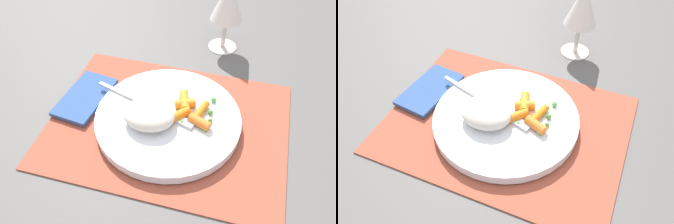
{
  "view_description": "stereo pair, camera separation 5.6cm",
  "coord_description": "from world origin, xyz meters",
  "views": [
    {
      "loc": [
        0.11,
        -0.4,
        0.47
      ],
      "look_at": [
        0.0,
        0.0,
        0.03
      ],
      "focal_mm": 37.33,
      "sensor_mm": 36.0,
      "label": 1
    },
    {
      "loc": [
        0.16,
        -0.39,
        0.47
      ],
      "look_at": [
        0.0,
        0.0,
        0.03
      ],
      "focal_mm": 37.33,
      "sensor_mm": 36.0,
      "label": 2
    }
  ],
  "objects": [
    {
      "name": "placemat",
      "position": [
        0.0,
        0.0,
        0.0
      ],
      "size": [
        0.42,
        0.32,
        0.01
      ],
      "primitive_type": "cube",
      "color": "#9E4733",
      "rests_on": "ground_plane"
    },
    {
      "name": "pea_scatter",
      "position": [
        0.05,
        0.02,
        0.03
      ],
      "size": [
        0.07,
        0.08,
        0.01
      ],
      "color": "#4EA232",
      "rests_on": "plate"
    },
    {
      "name": "ground_plane",
      "position": [
        0.0,
        0.0,
        0.0
      ],
      "size": [
        2.4,
        2.4,
        0.0
      ],
      "primitive_type": "plane",
      "color": "#565451"
    },
    {
      "name": "fork",
      "position": [
        -0.03,
        0.01,
        0.03
      ],
      "size": [
        0.2,
        0.07,
        0.01
      ],
      "color": "silver",
      "rests_on": "plate"
    },
    {
      "name": "wine_glass",
      "position": [
        0.06,
        0.26,
        0.11
      ],
      "size": [
        0.07,
        0.07,
        0.16
      ],
      "color": "silver",
      "rests_on": "ground_plane"
    },
    {
      "name": "plate",
      "position": [
        0.0,
        0.0,
        0.01
      ],
      "size": [
        0.26,
        0.26,
        0.02
      ],
      "primitive_type": "cylinder",
      "color": "white",
      "rests_on": "placemat"
    },
    {
      "name": "carrot_portion",
      "position": [
        0.03,
        0.02,
        0.03
      ],
      "size": [
        0.08,
        0.08,
        0.02
      ],
      "color": "orange",
      "rests_on": "plate"
    },
    {
      "name": "napkin",
      "position": [
        -0.17,
        0.02,
        0.01
      ],
      "size": [
        0.09,
        0.14,
        0.01
      ],
      "primitive_type": "cube",
      "rotation": [
        0.0,
        0.0,
        -0.12
      ],
      "color": "#33518C",
      "rests_on": "placemat"
    },
    {
      "name": "rice_mound",
      "position": [
        -0.03,
        -0.02,
        0.04
      ],
      "size": [
        0.09,
        0.07,
        0.04
      ],
      "primitive_type": "ellipsoid",
      "color": "beige",
      "rests_on": "plate"
    }
  ]
}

